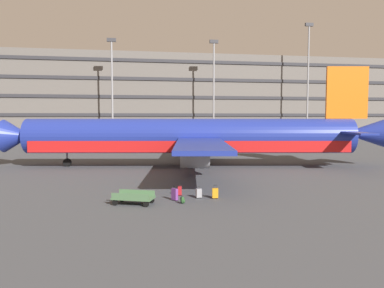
{
  "coord_description": "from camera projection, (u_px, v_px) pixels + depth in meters",
  "views": [
    {
      "loc": [
        -7.08,
        -40.73,
        5.64
      ],
      "look_at": [
        -0.86,
        -5.51,
        3.0
      ],
      "focal_mm": 35.14,
      "sensor_mm": 36.0,
      "label": 1
    }
  ],
  "objects": [
    {
      "name": "ground_plane",
      "position": [
        191.0,
        167.0,
        41.64
      ],
      "size": [
        600.0,
        600.0,
        0.0
      ],
      "primitive_type": "plane",
      "color": "#424449"
    },
    {
      "name": "terminal_structure",
      "position": [
        155.0,
        99.0,
        90.98
      ],
      "size": [
        127.25,
        15.61,
        19.89
      ],
      "color": "#605B56",
      "rests_on": "ground_plane"
    },
    {
      "name": "airliner",
      "position": [
        193.0,
        138.0,
        42.19
      ],
      "size": [
        42.62,
        34.67,
        11.17
      ],
      "color": "navy",
      "rests_on": "ground_plane"
    },
    {
      "name": "light_mast_left",
      "position": [
        112.0,
        83.0,
        74.87
      ],
      "size": [
        1.8,
        0.5,
        21.09
      ],
      "color": "gray",
      "rests_on": "ground_plane"
    },
    {
      "name": "light_mast_center_left",
      "position": [
        214.0,
        84.0,
        78.47
      ],
      "size": [
        1.8,
        0.5,
        21.48
      ],
      "color": "gray",
      "rests_on": "ground_plane"
    },
    {
      "name": "light_mast_center_right",
      "position": [
        308.0,
        75.0,
        81.97
      ],
      "size": [
        1.8,
        0.5,
        25.81
      ],
      "color": "gray",
      "rests_on": "ground_plane"
    },
    {
      "name": "suitcase_purple",
      "position": [
        175.0,
        194.0,
        25.13
      ],
      "size": [
        0.44,
        0.49,
        1.0
      ],
      "color": "#72388C",
      "rests_on": "ground_plane"
    },
    {
      "name": "suitcase_orange",
      "position": [
        180.0,
        191.0,
        26.78
      ],
      "size": [
        0.33,
        0.42,
        0.75
      ],
      "color": "#B21E23",
      "rests_on": "ground_plane"
    },
    {
      "name": "suitcase_large",
      "position": [
        199.0,
        193.0,
        25.89
      ],
      "size": [
        0.41,
        0.31,
        0.79
      ],
      "color": "gray",
      "rests_on": "ground_plane"
    },
    {
      "name": "suitcase_scuffed",
      "position": [
        215.0,
        193.0,
        25.73
      ],
      "size": [
        0.42,
        0.25,
        0.96
      ],
      "color": "orange",
      "rests_on": "ground_plane"
    },
    {
      "name": "backpack_red",
      "position": [
        183.0,
        200.0,
        24.25
      ],
      "size": [
        0.37,
        0.4,
        0.52
      ],
      "color": "#264C26",
      "rests_on": "ground_plane"
    },
    {
      "name": "baggage_cart",
      "position": [
        133.0,
        198.0,
        24.08
      ],
      "size": [
        3.31,
        2.18,
        0.82
      ],
      "color": "#4C724C",
      "rests_on": "ground_plane"
    }
  ]
}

